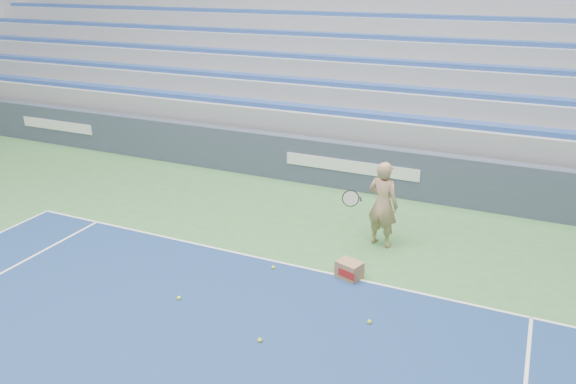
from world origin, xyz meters
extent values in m
cube|color=white|center=(0.00, 11.88, 0.01)|extent=(10.97, 0.05, 0.00)
cube|color=#384156|center=(0.00, 15.88, 0.55)|extent=(30.00, 0.30, 1.10)
cube|color=white|center=(-9.00, 15.72, 0.60)|extent=(2.60, 0.02, 0.28)
cube|color=white|center=(0.00, 15.72, 0.60)|extent=(3.20, 0.02, 0.28)
cube|color=gray|center=(0.00, 20.43, 0.55)|extent=(30.00, 8.50, 1.10)
cube|color=gray|center=(0.00, 20.43, 1.35)|extent=(30.00, 8.50, 0.50)
cube|color=#2A4A99|center=(0.00, 16.56, 1.66)|extent=(29.60, 0.42, 0.11)
cube|color=gray|center=(0.00, 20.86, 1.85)|extent=(30.00, 7.65, 0.50)
cube|color=#2A4A99|center=(0.00, 17.41, 2.16)|extent=(29.60, 0.42, 0.11)
cube|color=gray|center=(0.00, 21.28, 2.35)|extent=(30.00, 6.80, 0.50)
cube|color=#2A4A99|center=(0.00, 18.26, 2.66)|extent=(29.60, 0.42, 0.11)
cube|color=gray|center=(0.00, 21.71, 2.85)|extent=(30.00, 5.95, 0.50)
cube|color=#2A4A99|center=(0.00, 19.11, 3.16)|extent=(29.60, 0.42, 0.11)
cube|color=gray|center=(0.00, 22.13, 3.35)|extent=(30.00, 5.10, 0.50)
cube|color=#2A4A99|center=(0.00, 19.96, 3.66)|extent=(29.60, 0.42, 0.11)
cube|color=gray|center=(0.00, 22.56, 3.85)|extent=(30.00, 4.25, 0.50)
cube|color=gray|center=(-15.15, 20.43, 3.05)|extent=(0.30, 8.80, 6.10)
cube|color=gray|center=(0.00, 24.98, 3.65)|extent=(31.00, 0.40, 7.30)
imported|color=tan|center=(1.42, 13.33, 0.82)|extent=(0.67, 0.52, 1.63)
cylinder|color=black|center=(1.07, 13.08, 0.95)|extent=(0.12, 0.27, 0.08)
cylinder|color=beige|center=(0.97, 12.80, 1.05)|extent=(0.29, 0.16, 0.28)
torus|color=black|center=(0.97, 12.80, 1.05)|extent=(0.31, 0.18, 0.30)
cube|color=#9A6D4A|center=(1.29, 11.90, 0.15)|extent=(0.47, 0.41, 0.30)
cube|color=#B21E19|center=(1.29, 11.74, 0.15)|extent=(0.31, 0.11, 0.13)
sphere|color=#D1E22E|center=(1.98, 10.76, 0.03)|extent=(0.07, 0.07, 0.07)
sphere|color=#D1E22E|center=(0.73, 9.71, 0.03)|extent=(0.07, 0.07, 0.07)
sphere|color=#D1E22E|center=(0.01, 11.63, 0.03)|extent=(0.07, 0.07, 0.07)
sphere|color=#D1E22E|center=(-0.91, 10.15, 0.03)|extent=(0.07, 0.07, 0.07)
camera|label=1|loc=(3.76, 4.01, 4.75)|focal=35.00mm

